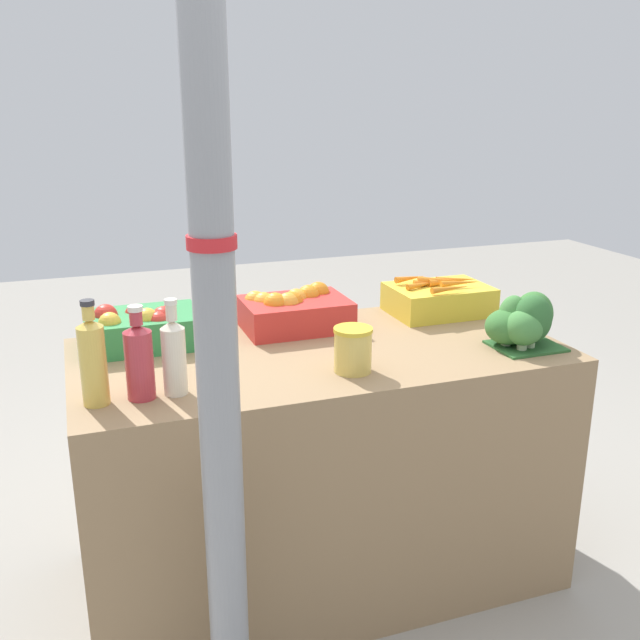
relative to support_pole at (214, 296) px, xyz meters
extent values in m
plane|color=gray|center=(0.45, 0.57, -1.22)|extent=(10.00, 10.00, 0.00)
cube|color=#937551|center=(0.45, 0.57, -0.80)|extent=(1.59, 0.78, 0.85)
cylinder|color=gray|center=(0.00, 0.00, 0.00)|extent=(0.10, 0.10, 2.44)
cylinder|color=red|center=(0.00, 0.00, 0.12)|extent=(0.11, 0.11, 0.03)
cube|color=#2D8442|center=(-0.09, 0.81, -0.32)|extent=(0.37, 0.26, 0.11)
sphere|color=red|center=(-0.04, 0.74, -0.28)|extent=(0.07, 0.07, 0.07)
sphere|color=red|center=(-0.20, 0.84, -0.27)|extent=(0.08, 0.08, 0.08)
sphere|color=red|center=(-0.02, 0.76, -0.27)|extent=(0.08, 0.08, 0.08)
sphere|color=red|center=(-0.11, 0.85, -0.27)|extent=(0.07, 0.07, 0.07)
sphere|color=gold|center=(-0.19, 0.75, -0.27)|extent=(0.07, 0.07, 0.07)
sphere|color=gold|center=(-0.08, 0.76, -0.27)|extent=(0.07, 0.07, 0.07)
sphere|color=red|center=(-0.01, 0.81, -0.27)|extent=(0.06, 0.06, 0.06)
cube|color=red|center=(0.44, 0.81, -0.32)|extent=(0.37, 0.26, 0.11)
sphere|color=orange|center=(0.46, 0.84, -0.28)|extent=(0.08, 0.08, 0.08)
sphere|color=orange|center=(0.55, 0.88, -0.27)|extent=(0.08, 0.08, 0.08)
sphere|color=orange|center=(0.41, 0.79, -0.27)|extent=(0.08, 0.08, 0.08)
sphere|color=orange|center=(0.34, 0.85, -0.28)|extent=(0.08, 0.08, 0.08)
sphere|color=orange|center=(0.32, 0.88, -0.28)|extent=(0.08, 0.08, 0.08)
sphere|color=orange|center=(0.43, 0.80, -0.27)|extent=(0.08, 0.08, 0.08)
sphere|color=orange|center=(0.44, 0.83, -0.28)|extent=(0.08, 0.08, 0.08)
sphere|color=orange|center=(0.36, 0.79, -0.27)|extent=(0.08, 0.08, 0.08)
sphere|color=orange|center=(0.51, 0.86, -0.27)|extent=(0.08, 0.08, 0.08)
cube|color=gold|center=(1.02, 0.81, -0.32)|extent=(0.37, 0.26, 0.11)
cone|color=orange|center=(1.01, 0.82, -0.24)|extent=(0.15, 0.08, 0.03)
cone|color=orange|center=(1.00, 0.70, -0.25)|extent=(0.16, 0.04, 0.02)
cone|color=orange|center=(1.06, 0.85, -0.26)|extent=(0.16, 0.06, 0.03)
cone|color=orange|center=(0.99, 0.82, -0.25)|extent=(0.15, 0.05, 0.03)
cone|color=orange|center=(1.04, 0.82, -0.25)|extent=(0.12, 0.03, 0.03)
cone|color=orange|center=(1.08, 0.76, -0.24)|extent=(0.16, 0.04, 0.02)
cone|color=orange|center=(0.95, 0.81, -0.25)|extent=(0.17, 0.07, 0.02)
cone|color=orange|center=(1.10, 0.84, -0.25)|extent=(0.16, 0.06, 0.03)
cone|color=orange|center=(0.93, 0.89, -0.24)|extent=(0.14, 0.05, 0.03)
cube|color=#2D602D|center=(1.10, 0.36, -0.37)|extent=(0.22, 0.18, 0.01)
ellipsoid|color=#2D602D|center=(1.10, 0.34, -0.27)|extent=(0.12, 0.12, 0.16)
cylinder|color=#B2C693|center=(1.10, 0.34, -0.35)|extent=(0.03, 0.03, 0.02)
ellipsoid|color=#427F3D|center=(1.06, 0.33, -0.29)|extent=(0.12, 0.12, 0.12)
cylinder|color=#B2C693|center=(1.06, 0.33, -0.35)|extent=(0.03, 0.03, 0.02)
ellipsoid|color=#427F3D|center=(1.07, 0.40, -0.28)|extent=(0.10, 0.10, 0.15)
cylinder|color=#B2C693|center=(1.07, 0.40, -0.35)|extent=(0.03, 0.03, 0.02)
ellipsoid|color=#387033|center=(1.15, 0.41, -0.27)|extent=(0.13, 0.13, 0.15)
cylinder|color=#B2C693|center=(1.15, 0.41, -0.35)|extent=(0.03, 0.03, 0.02)
ellipsoid|color=#387033|center=(1.04, 0.39, -0.30)|extent=(0.14, 0.14, 0.12)
cylinder|color=#B2C693|center=(1.04, 0.39, -0.35)|extent=(0.03, 0.03, 0.02)
cylinder|color=gold|center=(-0.26, 0.36, -0.26)|extent=(0.07, 0.07, 0.22)
cone|color=gold|center=(-0.26, 0.36, -0.14)|extent=(0.07, 0.07, 0.02)
cylinder|color=gold|center=(-0.26, 0.36, -0.11)|extent=(0.03, 0.03, 0.04)
cylinder|color=#2D2D33|center=(-0.26, 0.36, -0.09)|extent=(0.04, 0.04, 0.01)
cylinder|color=#B2333D|center=(-0.14, 0.36, -0.28)|extent=(0.08, 0.08, 0.19)
cone|color=#B2333D|center=(-0.14, 0.36, -0.17)|extent=(0.08, 0.08, 0.02)
cylinder|color=#B2333D|center=(-0.14, 0.36, -0.14)|extent=(0.03, 0.03, 0.04)
cylinder|color=silver|center=(-0.14, 0.36, -0.12)|extent=(0.04, 0.04, 0.01)
cylinder|color=beige|center=(-0.05, 0.36, -0.28)|extent=(0.07, 0.07, 0.19)
cone|color=beige|center=(-0.05, 0.36, -0.17)|extent=(0.07, 0.07, 0.02)
cylinder|color=beige|center=(-0.05, 0.36, -0.14)|extent=(0.03, 0.03, 0.05)
cylinder|color=silver|center=(-0.05, 0.36, -0.11)|extent=(0.03, 0.03, 0.01)
cylinder|color=#DBBC56|center=(0.48, 0.35, -0.31)|extent=(0.11, 0.11, 0.13)
cylinder|color=gold|center=(0.48, 0.35, -0.24)|extent=(0.12, 0.12, 0.01)
camera|label=1|loc=(-0.29, -1.50, 0.41)|focal=40.00mm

